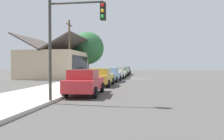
{
  "coord_description": "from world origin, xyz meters",
  "views": [
    {
      "loc": [
        -31.41,
        -0.81,
        1.84
      ],
      "look_at": [
        -0.58,
        3.58,
        1.2
      ],
      "focal_mm": 34.32,
      "sensor_mm": 36.0,
      "label": 1
    }
  ],
  "objects_px": {
    "car_mustard": "(101,77)",
    "fire_hydrant_red": "(102,76)",
    "car_skyblue": "(110,75)",
    "car_ivory": "(118,73)",
    "shade_tree": "(88,48)",
    "car_olive": "(121,72)",
    "car_charcoal": "(126,70)",
    "car_seafoam": "(124,71)",
    "car_cherry": "(85,82)",
    "utility_pole_wooden": "(69,49)",
    "traffic_light_main": "(71,31)"
  },
  "relations": [
    {
      "from": "car_olive",
      "to": "traffic_light_main",
      "type": "distance_m",
      "value": 25.58
    },
    {
      "from": "car_ivory",
      "to": "utility_pole_wooden",
      "type": "relative_size",
      "value": 0.65
    },
    {
      "from": "car_ivory",
      "to": "car_olive",
      "type": "xyz_separation_m",
      "value": [
        5.36,
        0.05,
        -0.0
      ]
    },
    {
      "from": "car_mustard",
      "to": "car_charcoal",
      "type": "bearing_deg",
      "value": -0.94
    },
    {
      "from": "utility_pole_wooden",
      "to": "car_ivory",
      "type": "bearing_deg",
      "value": -52.73
    },
    {
      "from": "car_charcoal",
      "to": "utility_pole_wooden",
      "type": "height_order",
      "value": "utility_pole_wooden"
    },
    {
      "from": "car_olive",
      "to": "car_seafoam",
      "type": "height_order",
      "value": "same"
    },
    {
      "from": "car_ivory",
      "to": "car_skyblue",
      "type": "bearing_deg",
      "value": 179.87
    },
    {
      "from": "traffic_light_main",
      "to": "fire_hydrant_red",
      "type": "height_order",
      "value": "traffic_light_main"
    },
    {
      "from": "car_mustard",
      "to": "fire_hydrant_red",
      "type": "xyz_separation_m",
      "value": [
        7.08,
        1.33,
        -0.32
      ]
    },
    {
      "from": "car_ivory",
      "to": "car_seafoam",
      "type": "height_order",
      "value": "same"
    },
    {
      "from": "utility_pole_wooden",
      "to": "shade_tree",
      "type": "bearing_deg",
      "value": 2.06
    },
    {
      "from": "car_ivory",
      "to": "shade_tree",
      "type": "height_order",
      "value": "shade_tree"
    },
    {
      "from": "car_seafoam",
      "to": "fire_hydrant_red",
      "type": "distance_m",
      "value": 15.01
    },
    {
      "from": "car_ivory",
      "to": "car_seafoam",
      "type": "relative_size",
      "value": 1.0
    },
    {
      "from": "car_cherry",
      "to": "fire_hydrant_red",
      "type": "height_order",
      "value": "car_cherry"
    },
    {
      "from": "utility_pole_wooden",
      "to": "fire_hydrant_red",
      "type": "distance_m",
      "value": 5.29
    },
    {
      "from": "fire_hydrant_red",
      "to": "car_skyblue",
      "type": "bearing_deg",
      "value": -144.57
    },
    {
      "from": "car_olive",
      "to": "car_seafoam",
      "type": "distance_m",
      "value": 5.73
    },
    {
      "from": "car_olive",
      "to": "car_seafoam",
      "type": "xyz_separation_m",
      "value": [
        5.73,
        -0.03,
        0.0
      ]
    },
    {
      "from": "car_skyblue",
      "to": "utility_pole_wooden",
      "type": "xyz_separation_m",
      "value": [
        1.54,
        5.39,
        3.11
      ]
    },
    {
      "from": "shade_tree",
      "to": "fire_hydrant_red",
      "type": "relative_size",
      "value": 10.8
    },
    {
      "from": "car_skyblue",
      "to": "car_cherry",
      "type": "bearing_deg",
      "value": -177.75
    },
    {
      "from": "traffic_light_main",
      "to": "fire_hydrant_red",
      "type": "xyz_separation_m",
      "value": [
        16.24,
        1.66,
        -2.99
      ]
    },
    {
      "from": "car_seafoam",
      "to": "car_charcoal",
      "type": "height_order",
      "value": "same"
    },
    {
      "from": "car_ivory",
      "to": "car_cherry",
      "type": "bearing_deg",
      "value": -178.63
    },
    {
      "from": "car_seafoam",
      "to": "car_charcoal",
      "type": "xyz_separation_m",
      "value": [
        5.75,
        0.06,
        -0.0
      ]
    },
    {
      "from": "fire_hydrant_red",
      "to": "car_ivory",
      "type": "bearing_deg",
      "value": -22.54
    },
    {
      "from": "utility_pole_wooden",
      "to": "car_seafoam",
      "type": "bearing_deg",
      "value": -19.95
    },
    {
      "from": "car_skyblue",
      "to": "fire_hydrant_red",
      "type": "bearing_deg",
      "value": 37.37
    },
    {
      "from": "car_skyblue",
      "to": "utility_pole_wooden",
      "type": "relative_size",
      "value": 0.66
    },
    {
      "from": "utility_pole_wooden",
      "to": "car_cherry",
      "type": "bearing_deg",
      "value": -156.64
    },
    {
      "from": "car_skyblue",
      "to": "car_ivory",
      "type": "distance_m",
      "value": 5.8
    },
    {
      "from": "car_olive",
      "to": "car_charcoal",
      "type": "height_order",
      "value": "same"
    },
    {
      "from": "car_cherry",
      "to": "traffic_light_main",
      "type": "height_order",
      "value": "traffic_light_main"
    },
    {
      "from": "car_seafoam",
      "to": "car_cherry",
      "type": "bearing_deg",
      "value": 179.93
    },
    {
      "from": "car_skyblue",
      "to": "car_olive",
      "type": "xyz_separation_m",
      "value": [
        11.15,
        -0.15,
        -0.0
      ]
    },
    {
      "from": "shade_tree",
      "to": "traffic_light_main",
      "type": "xyz_separation_m",
      "value": [
        -26.27,
        -6.03,
        -1.37
      ]
    },
    {
      "from": "car_cherry",
      "to": "shade_tree",
      "type": "height_order",
      "value": "shade_tree"
    },
    {
      "from": "car_skyblue",
      "to": "car_charcoal",
      "type": "relative_size",
      "value": 1.1
    },
    {
      "from": "car_olive",
      "to": "car_charcoal",
      "type": "distance_m",
      "value": 11.48
    },
    {
      "from": "car_cherry",
      "to": "car_charcoal",
      "type": "height_order",
      "value": "same"
    },
    {
      "from": "car_cherry",
      "to": "car_skyblue",
      "type": "xyz_separation_m",
      "value": [
        11.08,
        0.06,
        0.0
      ]
    },
    {
      "from": "car_skyblue",
      "to": "car_olive",
      "type": "height_order",
      "value": "same"
    },
    {
      "from": "car_mustard",
      "to": "fire_hydrant_red",
      "type": "bearing_deg",
      "value": 10.08
    },
    {
      "from": "car_mustard",
      "to": "traffic_light_main",
      "type": "xyz_separation_m",
      "value": [
        -9.16,
        -0.33,
        2.68
      ]
    },
    {
      "from": "car_seafoam",
      "to": "shade_tree",
      "type": "distance_m",
      "value": 8.7
    },
    {
      "from": "car_ivory",
      "to": "fire_hydrant_red",
      "type": "height_order",
      "value": "car_ivory"
    },
    {
      "from": "car_charcoal",
      "to": "car_skyblue",
      "type": "bearing_deg",
      "value": 178.57
    },
    {
      "from": "car_mustard",
      "to": "traffic_light_main",
      "type": "bearing_deg",
      "value": -178.52
    }
  ]
}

